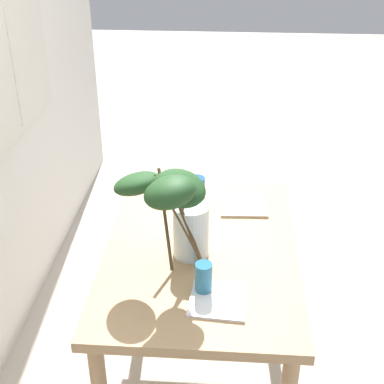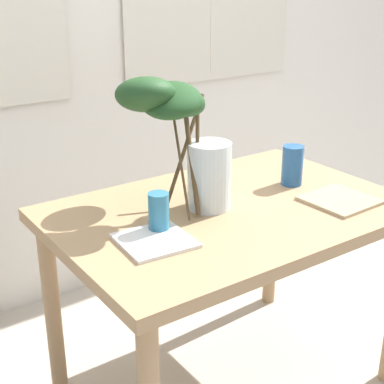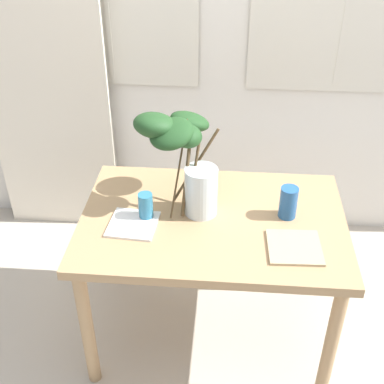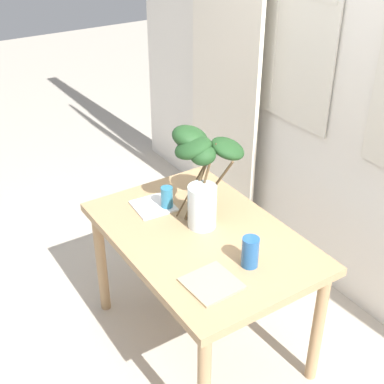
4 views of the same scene
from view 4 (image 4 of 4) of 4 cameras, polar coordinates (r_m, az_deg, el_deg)
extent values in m
plane|color=#B7AD9E|center=(3.09, 0.92, -15.50)|extent=(14.00, 14.00, 0.00)
cube|color=silver|center=(2.98, 17.89, 11.48)|extent=(4.49, 0.12, 2.65)
cube|color=silver|center=(3.58, 3.57, 14.70)|extent=(0.72, 0.03, 2.49)
cube|color=tan|center=(2.63, 1.04, -4.83)|extent=(1.17, 0.79, 0.04)
cylinder|color=tan|center=(3.10, -9.75, -7.46)|extent=(0.06, 0.06, 0.68)
cylinder|color=tan|center=(3.35, 0.75, -3.68)|extent=(0.06, 0.06, 0.68)
cylinder|color=tan|center=(2.74, 13.39, -14.03)|extent=(0.06, 0.06, 0.68)
cylinder|color=silver|center=(2.61, 1.10, -1.57)|extent=(0.14, 0.14, 0.22)
cylinder|color=silver|center=(2.65, 1.08, -2.88)|extent=(0.13, 0.13, 0.07)
cylinder|color=brown|center=(2.62, 0.60, 0.62)|extent=(0.05, 0.14, 0.37)
ellipsoid|color=#1E421E|center=(2.59, 0.12, 4.78)|extent=(0.23, 0.24, 0.16)
cylinder|color=brown|center=(2.65, 0.43, 1.22)|extent=(0.07, 0.21, 0.39)
ellipsoid|color=#1E421E|center=(2.65, -0.23, 5.89)|extent=(0.24, 0.25, 0.16)
cylinder|color=brown|center=(2.61, 1.13, 0.22)|extent=(0.06, 0.08, 0.35)
ellipsoid|color=#1E421E|center=(2.56, 1.18, 4.01)|extent=(0.19, 0.19, 0.11)
cylinder|color=brown|center=(2.65, 2.45, 0.62)|extent=(0.21, 0.08, 0.35)
ellipsoid|color=#1E421E|center=(2.64, 3.84, 4.70)|extent=(0.24, 0.23, 0.15)
cylinder|color=teal|center=(2.78, -2.72, -0.64)|extent=(0.06, 0.06, 0.12)
cylinder|color=#235693|center=(2.39, 6.29, -6.44)|extent=(0.08, 0.08, 0.15)
cube|color=white|center=(2.82, -4.18, -1.51)|extent=(0.22, 0.22, 0.01)
cube|color=tan|center=(2.31, 2.13, -9.81)|extent=(0.23, 0.23, 0.01)
camera|label=1|loc=(3.81, -17.91, 26.41)|focal=51.12mm
camera|label=2|loc=(2.98, -35.52, 10.30)|focal=53.32mm
camera|label=3|loc=(1.82, -54.35, 14.15)|focal=47.91mm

